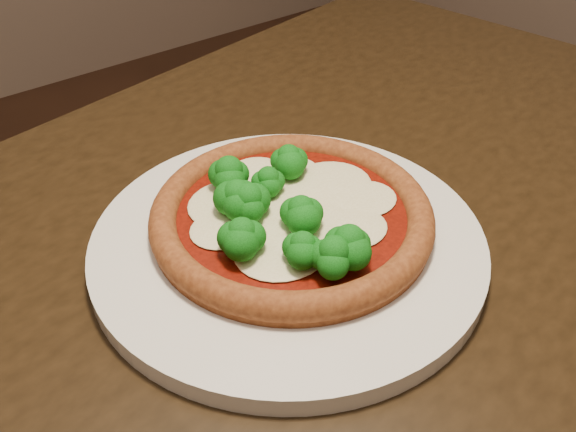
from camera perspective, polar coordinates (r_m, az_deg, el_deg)
dining_table at (r=0.62m, az=1.59°, el=-12.11°), size 1.43×1.05×0.75m
plate at (r=0.58m, az=0.00°, el=-2.42°), size 0.35×0.35×0.02m
pizza at (r=0.57m, az=0.09°, el=0.18°), size 0.26×0.26×0.06m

